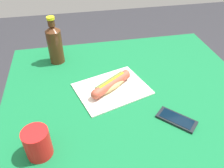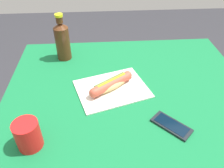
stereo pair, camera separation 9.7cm
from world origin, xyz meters
The scene contains 6 objects.
dining_table centered at (0.00, 0.00, 0.64)m, with size 1.07×0.91×0.78m.
paper_wrapper centered at (-0.07, 0.02, 0.78)m, with size 0.30×0.23×0.01m, color silver.
hot_dog centered at (-0.07, 0.02, 0.81)m, with size 0.20×0.15×0.05m.
cell_phone centered at (0.13, -0.21, 0.79)m, with size 0.15×0.15×0.01m.
soda_bottle centered at (-0.30, 0.29, 0.88)m, with size 0.07×0.07×0.24m.
drinking_cup centered at (-0.36, -0.25, 0.83)m, with size 0.08×0.08×0.10m, color red.
Camera 2 is at (-0.13, -0.74, 1.42)m, focal length 36.51 mm.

